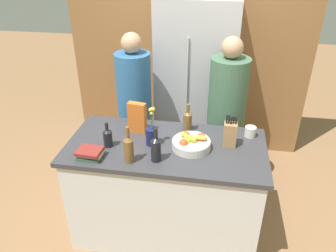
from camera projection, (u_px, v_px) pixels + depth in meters
ground_plane at (166, 227)px, 3.10m from camera, size 14.00×14.00×0.00m
kitchen_island at (166, 189)px, 2.88m from camera, size 1.61×0.79×0.93m
back_wall_wood at (189, 46)px, 3.83m from camera, size 2.81×0.12×2.60m
refrigerator at (195, 86)px, 3.67m from camera, size 0.84×0.63×1.90m
fruit_bowl at (191, 143)px, 2.59m from camera, size 0.31×0.31×0.11m
knife_block at (230, 134)px, 2.59m from camera, size 0.10×0.09×0.27m
flower_vase at (152, 134)px, 2.62m from camera, size 0.10×0.10×0.33m
cereal_box at (137, 118)px, 2.77m from camera, size 0.16×0.09×0.27m
coffee_mug at (250, 131)px, 2.75m from camera, size 0.09×0.12×0.09m
book_stack at (90, 153)px, 2.48m from camera, size 0.20×0.16×0.07m
bottle_oil at (188, 120)px, 2.81m from camera, size 0.07×0.07×0.25m
bottle_vinegar at (129, 148)px, 2.39m from camera, size 0.07×0.07×0.30m
bottle_wine at (156, 148)px, 2.41m from camera, size 0.08×0.08×0.28m
bottle_water at (108, 137)px, 2.59m from camera, size 0.07×0.07×0.21m
person_at_sink at (135, 105)px, 3.28m from camera, size 0.34×0.34×1.66m
person_in_blue at (226, 113)px, 3.14m from camera, size 0.36×0.36×1.66m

